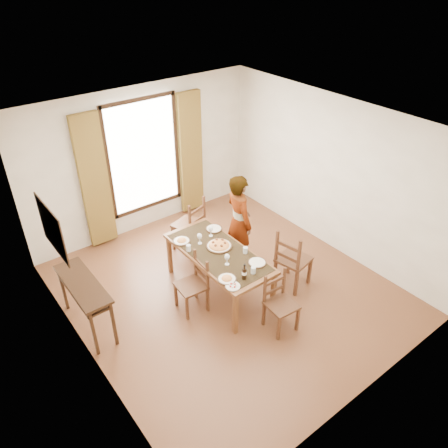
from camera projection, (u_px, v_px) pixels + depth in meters
ground at (227, 290)px, 6.97m from camera, size 5.00×5.00×0.00m
room_shell at (222, 203)px, 6.21m from camera, size 4.60×5.10×2.74m
console_table at (83, 289)px, 5.95m from camera, size 0.38×1.20×0.80m
dining_table at (218, 255)px, 6.59m from camera, size 0.83×1.84×0.76m
chair_west at (193, 285)px, 6.41m from camera, size 0.43×0.43×0.91m
chair_north at (190, 226)px, 7.66m from camera, size 0.58×0.58×1.04m
chair_south at (280, 304)px, 6.09m from camera, size 0.42×0.42×0.89m
chair_east at (292, 261)px, 6.81m from camera, size 0.55×0.55×1.05m
man at (239, 222)px, 7.12m from camera, size 0.73×0.59×1.67m
plate_sw at (227, 278)px, 6.00m from camera, size 0.27×0.27×0.05m
plate_se at (257, 262)px, 6.31m from camera, size 0.27×0.27×0.05m
plate_nw at (182, 240)px, 6.76m from camera, size 0.27×0.27×0.05m
plate_ne at (214, 228)px, 7.05m from camera, size 0.27×0.27×0.05m
pasta_platter at (219, 244)px, 6.64m from camera, size 0.40×0.40×0.10m
caprese_plate at (233, 286)px, 5.88m from camera, size 0.20×0.20×0.04m
wine_glass_a at (227, 259)px, 6.25m from camera, size 0.08×0.08×0.18m
wine_glass_b at (211, 231)px, 6.86m from camera, size 0.08×0.08×0.18m
wine_glass_c at (200, 239)px, 6.69m from camera, size 0.08×0.08×0.18m
tumbler_a at (245, 250)px, 6.50m from camera, size 0.07×0.07×0.10m
tumbler_b at (189, 248)px, 6.55m from camera, size 0.07×0.07×0.10m
tumbler_c at (253, 270)px, 6.10m from camera, size 0.07×0.07×0.10m
wine_bottle at (244, 272)px, 5.96m from camera, size 0.07×0.07×0.25m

